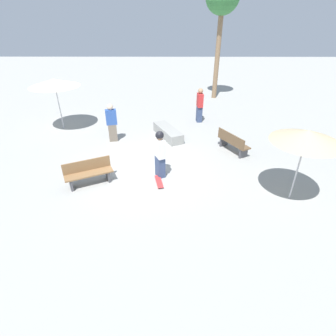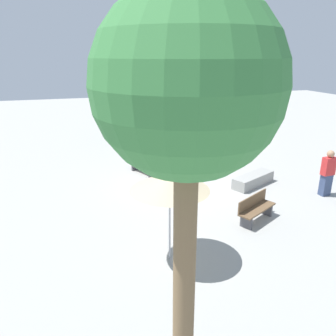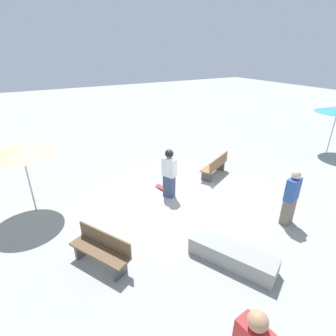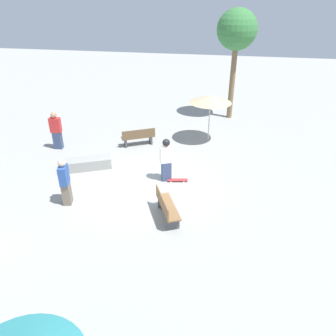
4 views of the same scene
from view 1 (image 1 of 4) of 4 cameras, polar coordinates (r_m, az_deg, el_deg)
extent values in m
plane|color=#9E9E99|center=(9.99, -4.97, -0.15)|extent=(60.00, 60.00, 0.00)
cube|color=#38476B|center=(9.32, -1.72, 0.32)|extent=(0.39, 0.44, 0.79)
cube|color=white|center=(8.98, -1.79, 4.30)|extent=(0.43, 0.53, 0.65)
sphere|color=#8C6647|center=(8.79, -1.84, 6.96)|extent=(0.26, 0.26, 0.26)
sphere|color=black|center=(8.77, -1.84, 7.15)|extent=(0.29, 0.29, 0.29)
cube|color=red|center=(9.11, -1.99, -2.93)|extent=(0.35, 0.82, 0.02)
cylinder|color=silver|center=(8.94, -1.19, -3.93)|extent=(0.04, 0.06, 0.05)
cylinder|color=silver|center=(8.91, -2.27, -4.04)|extent=(0.04, 0.06, 0.05)
cylinder|color=silver|center=(9.34, -1.71, -2.23)|extent=(0.04, 0.06, 0.05)
cylinder|color=silver|center=(9.32, -2.74, -2.34)|extent=(0.04, 0.06, 0.05)
cube|color=gray|center=(12.52, -0.02, 7.72)|extent=(1.46, 2.15, 0.45)
cube|color=#47474C|center=(9.43, -12.95, -1.51)|extent=(0.24, 0.39, 0.40)
cube|color=#47474C|center=(9.32, -20.37, -3.20)|extent=(0.24, 0.39, 0.40)
cube|color=olive|center=(9.24, -16.84, -1.18)|extent=(1.63, 1.09, 0.05)
cube|color=olive|center=(9.30, -17.28, 0.59)|extent=(1.46, 0.73, 0.40)
cube|color=#47474C|center=(11.91, 12.06, 5.65)|extent=(0.39, 0.26, 0.40)
cube|color=#47474C|center=(11.10, 16.07, 3.17)|extent=(0.39, 0.26, 0.40)
cube|color=brown|center=(11.40, 14.14, 5.47)|extent=(1.15, 1.62, 0.05)
cube|color=brown|center=(11.18, 13.50, 6.32)|extent=(0.80, 1.42, 0.40)
cylinder|color=#B7B7BC|center=(8.74, 26.41, -0.05)|extent=(0.05, 0.05, 2.20)
cone|color=#C6B289|center=(8.31, 28.05, 6.16)|extent=(2.00, 2.00, 0.36)
cylinder|color=#B7B7BC|center=(14.32, -22.60, 12.40)|extent=(0.05, 0.05, 2.33)
cone|color=beige|center=(14.06, -23.52, 16.68)|extent=(2.38, 2.38, 0.34)
cylinder|color=#896B4C|center=(18.78, 10.75, 23.23)|extent=(0.31, 0.31, 5.68)
cube|color=#726656|center=(12.33, -11.91, 7.58)|extent=(0.42, 0.34, 0.80)
cube|color=#2D519E|center=(12.07, -12.28, 10.78)|extent=(0.52, 0.37, 0.66)
sphere|color=beige|center=(11.93, -12.53, 12.87)|extent=(0.26, 0.26, 0.26)
cube|color=#38476B|center=(14.51, 6.79, 11.58)|extent=(0.31, 0.40, 0.83)
cube|color=red|center=(14.28, 6.98, 14.45)|extent=(0.32, 0.51, 0.69)
sphere|color=tan|center=(14.16, 7.10, 16.31)|extent=(0.27, 0.27, 0.27)
camera|label=2|loc=(11.91, 70.58, 11.43)|focal=35.00mm
camera|label=3|loc=(15.42, 16.04, 28.43)|focal=28.00mm
camera|label=4|loc=(12.81, -69.07, 19.53)|focal=35.00mm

